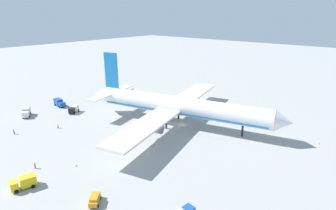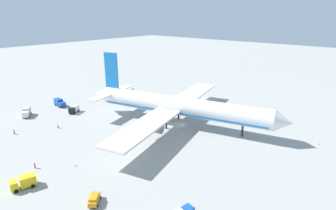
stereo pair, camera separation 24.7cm
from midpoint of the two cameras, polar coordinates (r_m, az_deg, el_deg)
ground_plane at (r=102.38m, az=2.65°, el=-4.09°), size 600.00×600.00×0.00m
airliner at (r=100.47m, az=2.04°, el=-0.18°), size 75.33×74.84×24.59m
service_truck_1 at (r=75.50m, az=-27.42°, el=-13.82°), size 3.82×5.98×2.82m
service_truck_2 at (r=131.16m, az=-21.37°, el=0.51°), size 6.83×3.19×3.09m
service_truck_3 at (r=120.46m, az=-18.69°, el=-0.80°), size 4.48×5.66×2.67m
service_truck_4 at (r=123.74m, az=-27.03°, el=-1.28°), size 6.55×5.38×3.18m
service_van at (r=65.16m, az=-14.81°, el=-18.17°), size 4.22×4.42×1.97m
baggage_cart_0 at (r=147.49m, az=-7.46°, el=3.21°), size 2.18×3.51×1.43m
ground_worker_0 at (r=106.67m, az=-21.61°, el=-4.00°), size 0.53×0.53×1.66m
ground_worker_1 at (r=107.99m, az=-29.02°, el=-4.80°), size 0.43×0.43×1.71m
ground_worker_2 at (r=82.96m, az=-25.63°, el=-11.09°), size 0.56×0.56×1.71m
traffic_cone_1 at (r=99.72m, az=28.69°, el=-6.97°), size 0.36×0.36×0.55m
traffic_cone_2 at (r=132.39m, az=-13.01°, el=0.87°), size 0.36×0.36×0.55m
traffic_cone_3 at (r=80.07m, az=-18.32°, el=-11.70°), size 0.36×0.36×0.55m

